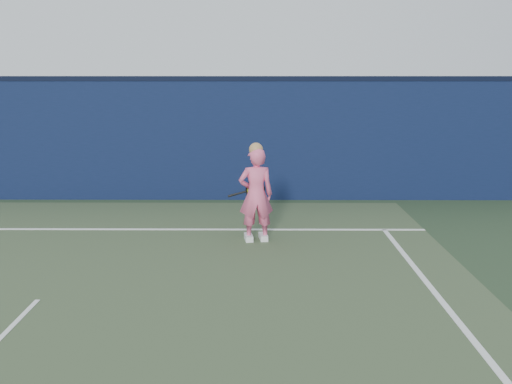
{
  "coord_description": "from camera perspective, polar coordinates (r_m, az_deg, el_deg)",
  "views": [
    {
      "loc": [
        2.63,
        -5.0,
        2.64
      ],
      "look_at": [
        2.59,
        3.42,
        0.8
      ],
      "focal_mm": 38.0,
      "sensor_mm": 36.0,
      "label": 1
    }
  ],
  "objects": [
    {
      "name": "racket",
      "position": [
        9.02,
        -0.28,
        0.22
      ],
      "size": [
        0.64,
        0.14,
        0.34
      ],
      "rotation": [
        0.0,
        0.0,
        -0.12
      ],
      "color": "black",
      "rests_on": "ground"
    },
    {
      "name": "backstop_wall",
      "position": [
        11.88,
        -12.54,
        5.3
      ],
      "size": [
        24.0,
        0.4,
        2.5
      ],
      "primitive_type": "cube",
      "color": "#0C1736",
      "rests_on": "ground"
    },
    {
      "name": "player",
      "position": [
        8.62,
        0.0,
        -0.24
      ],
      "size": [
        0.6,
        0.43,
        1.59
      ],
      "rotation": [
        0.0,
        0.0,
        3.28
      ],
      "color": "#F7608E",
      "rests_on": "ground"
    },
    {
      "name": "wall_cap",
      "position": [
        11.8,
        -12.84,
        11.57
      ],
      "size": [
        24.0,
        0.42,
        0.1
      ],
      "primitive_type": "cube",
      "color": "black",
      "rests_on": "backstop_wall"
    }
  ]
}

